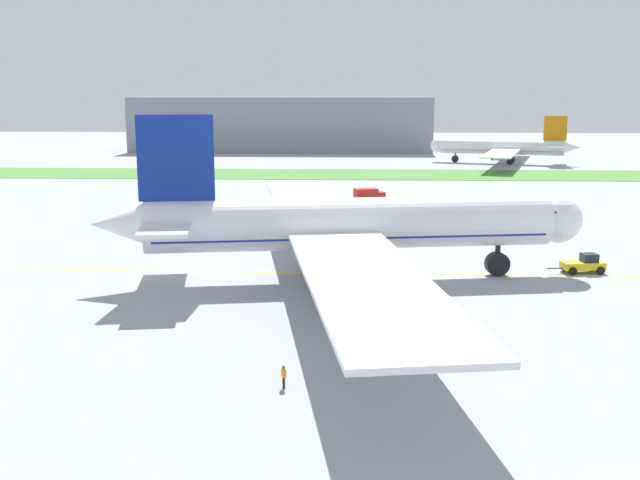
{
  "coord_description": "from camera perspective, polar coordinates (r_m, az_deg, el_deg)",
  "views": [
    {
      "loc": [
        -4.12,
        -79.19,
        19.48
      ],
      "look_at": [
        -7.81,
        1.21,
        3.77
      ],
      "focal_mm": 42.47,
      "sensor_mm": 36.0,
      "label": 1
    }
  ],
  "objects": [
    {
      "name": "grass_median_strip",
      "position": [
        183.95,
        3.91,
        4.96
      ],
      "size": [
        320.0,
        24.0,
        0.1
      ],
      "primitive_type": "cube",
      "color": "#4C8438",
      "rests_on": "ground"
    },
    {
      "name": "parked_airliner_far_left",
      "position": [
        217.73,
        13.68,
        6.8
      ],
      "size": [
        39.68,
        63.94,
        13.34
      ],
      "color": "white",
      "rests_on": "ground"
    },
    {
      "name": "ground_plane",
      "position": [
        81.66,
        5.45,
        -2.81
      ],
      "size": [
        600.0,
        600.0,
        0.0
      ],
      "primitive_type": "plane",
      "color": "#9399A0",
      "rests_on": "ground"
    },
    {
      "name": "ground_crew_marshaller_front",
      "position": [
        51.4,
        -2.75,
        -10.09
      ],
      "size": [
        0.39,
        0.51,
        1.58
      ],
      "color": "black",
      "rests_on": "ground"
    },
    {
      "name": "pushback_tug",
      "position": [
        87.94,
        19.28,
        -1.73
      ],
      "size": [
        6.43,
        2.92,
        2.15
      ],
      "color": "yellow",
      "rests_on": "ground"
    },
    {
      "name": "service_truck_baggage_loader",
      "position": [
        133.36,
        3.71,
        3.32
      ],
      "size": [
        5.7,
        3.85,
        2.98
      ],
      "color": "#B21E19",
      "rests_on": "ground"
    },
    {
      "name": "airliner_foreground",
      "position": [
        79.0,
        1.8,
        1.14
      ],
      "size": [
        51.48,
        82.03,
        17.37
      ],
      "color": "white",
      "rests_on": "ground"
    },
    {
      "name": "apron_taxi_line",
      "position": [
        83.23,
        5.4,
        -2.54
      ],
      "size": [
        280.0,
        0.36,
        0.01
      ],
      "primitive_type": "cube",
      "color": "yellow",
      "rests_on": "ground"
    },
    {
      "name": "terminal_building",
      "position": [
        256.96,
        -2.93,
        8.69
      ],
      "size": [
        99.82,
        20.0,
        18.0
      ],
      "primitive_type": "cube",
      "color": "gray",
      "rests_on": "ground"
    },
    {
      "name": "ground_crew_wingwalker_port",
      "position": [
        76.84,
        4.63,
        -2.94
      ],
      "size": [
        0.53,
        0.37,
        1.59
      ],
      "color": "black",
      "rests_on": "ground"
    }
  ]
}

